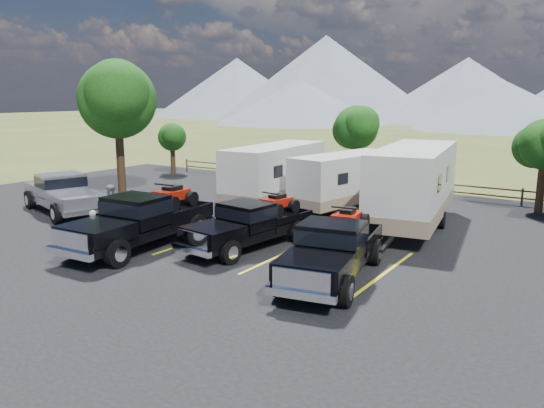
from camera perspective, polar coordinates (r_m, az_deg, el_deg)
The scene contains 17 objects.
ground at distance 18.10m, azimuth -11.14°, elevation -7.52°, with size 320.00×320.00×0.00m, color #485825.
asphalt_lot at distance 20.22m, azimuth -5.17°, elevation -5.23°, with size 44.00×34.00×0.04m, color black.
stall_lines at distance 20.97m, azimuth -3.47°, elevation -4.52°, with size 12.12×5.50×0.01m.
tree_big_nw at distance 32.47m, azimuth -16.34°, elevation 10.70°, with size 5.54×5.18×7.84m.
tree_north at distance 34.24m, azimuth 9.00°, elevation 8.09°, with size 3.46×3.24×5.25m.
tree_nw_small at distance 40.60m, azimuth -10.71°, elevation 7.08°, with size 2.59×2.43×3.85m.
rail_fence at distance 32.65m, azimuth 14.89°, elevation 1.97°, with size 36.12×0.12×1.00m.
mountain_range at distance 119.73m, azimuth 24.41°, elevation 11.58°, with size 209.00×71.00×20.00m.
rig_left at distance 21.20m, azimuth -13.83°, elevation -1.59°, with size 2.75×6.99×2.29m.
rig_center at distance 20.58m, azimuth -2.32°, elevation -2.05°, with size 2.69×6.17×2.00m.
rig_right at distance 17.18m, azimuth 6.66°, elevation -4.70°, with size 3.19×6.62×2.12m.
trailer_left at distance 28.28m, azimuth 0.37°, elevation 3.22°, with size 2.90×9.32×3.23m.
trailer_center at distance 27.42m, azimuth 7.88°, elevation 2.48°, with size 3.34×8.38×2.90m.
trailer_right at distance 24.29m, azimuth 14.97°, elevation 1.90°, with size 3.97×10.43×3.61m.
pickup_silver at distance 28.43m, azimuth -21.58°, elevation 1.10°, with size 6.96×3.99×1.99m.
person_a at distance 21.40m, azimuth -18.64°, elevation -2.65°, with size 0.56×0.37×1.55m, color #BBBBBB.
person_b at distance 25.04m, azimuth -16.85°, elevation -0.13°, with size 0.91×0.71×1.88m, color gray.
Camera 1 is at (12.12, -12.09, 5.87)m, focal length 35.00 mm.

